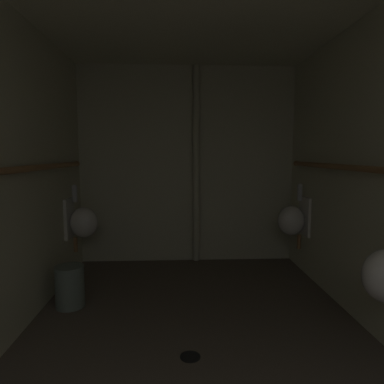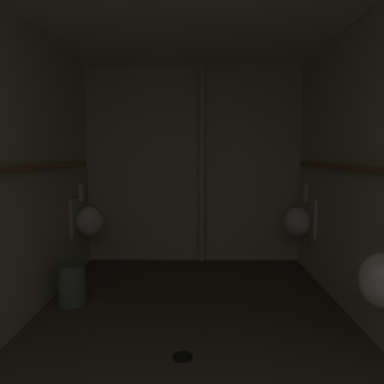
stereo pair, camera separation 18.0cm
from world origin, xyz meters
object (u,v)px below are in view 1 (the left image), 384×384
Objects in this scene: urinal_left_mid at (82,221)px; urinal_right_far at (293,219)px; floor_drain at (190,356)px; standpipe_back_wall at (196,166)px; waste_bin at (70,286)px.

urinal_left_mid and urinal_right_far have the same top height.
urinal_right_far is at bearing 52.21° from floor_drain.
standpipe_back_wall is 2.00m from waste_bin.
urinal_left_mid is 1.00× the size of urinal_right_far.
floor_drain is at bearing -127.79° from urinal_right_far.
urinal_right_far is at bearing 18.88° from waste_bin.
urinal_right_far is 0.32× the size of standpipe_back_wall.
standpipe_back_wall is 6.42× the size of waste_bin.
standpipe_back_wall is 2.38m from floor_drain.
urinal_right_far is 2.46m from waste_bin.
waste_bin is (-1.05, 0.82, 0.18)m from floor_drain.
waste_bin is at bearing -161.12° from urinal_right_far.
standpipe_back_wall is at bearing 18.57° from urinal_left_mid.
floor_drain is (-0.16, -2.04, -1.22)m from standpipe_back_wall.
standpipe_back_wall is (-1.08, 0.43, 0.60)m from urinal_right_far.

